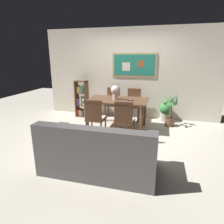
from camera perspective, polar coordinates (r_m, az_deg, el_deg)
ground_plane at (r=4.48m, az=1.45°, el=-7.34°), size 12.00×12.00×0.00m
wall_back_with_painting at (r=5.78m, az=5.42°, el=11.29°), size 5.20×0.14×2.60m
dining_table at (r=4.82m, az=1.57°, el=2.65°), size 1.50×0.92×0.76m
dining_chair_near_right at (r=4.04m, az=3.69°, el=-1.87°), size 0.40×0.41×0.91m
dining_chair_far_left at (r=5.67m, az=0.22°, el=3.41°), size 0.40×0.41×0.91m
dining_chair_far_right at (r=5.54m, az=6.44°, el=3.00°), size 0.40×0.41×0.91m
dining_chair_near_left at (r=4.21m, az=-5.18°, el=-1.15°), size 0.40×0.41×0.91m
leather_couch at (r=3.08m, az=-4.25°, el=-12.46°), size 1.80×0.84×0.84m
bookshelf at (r=5.94m, az=-8.97°, el=3.64°), size 0.36×0.28×1.11m
potted_ivy at (r=5.64m, az=15.72°, el=0.22°), size 0.36×0.36×0.58m
potted_palm at (r=5.26m, az=17.08°, el=-0.16°), size 0.42×0.43×0.88m
flower_vase at (r=4.73m, az=0.93°, el=6.26°), size 0.21×0.21×0.35m
tv_remote at (r=4.67m, az=5.56°, el=3.53°), size 0.16×0.08×0.02m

